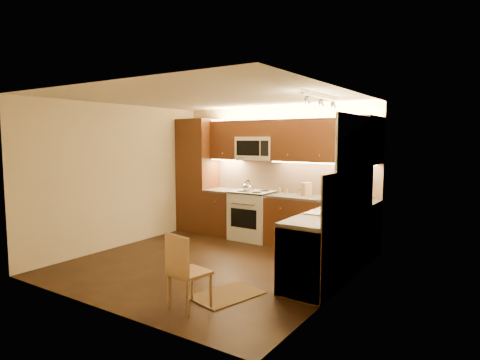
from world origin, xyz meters
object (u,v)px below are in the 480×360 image
Objects in this scene: sink at (333,206)px; dining_chair at (190,271)px; stove at (253,215)px; kettle at (248,186)px; knife_block at (306,189)px; soap_bottle at (356,204)px; toaster_oven at (337,191)px; microwave at (257,148)px.

sink is 2.25m from dining_chair.
stove is 1.07× the size of sink.
kettle is 1.12m from knife_block.
kettle is at bearing 169.19° from soap_bottle.
dining_chair is (-0.55, -3.13, -0.60)m from toaster_oven.
toaster_oven is at bearing 90.48° from dining_chair.
kettle is at bearing -149.33° from knife_block.
soap_bottle is (2.22, -0.84, 0.52)m from stove.
stove is 3.30m from dining_chair.
stove is 5.66× the size of soap_bottle.
microwave reaches higher than sink.
knife_block is at bearing 169.24° from toaster_oven.
microwave reaches higher than toaster_oven.
toaster_oven is at bearing -3.93° from microwave.
sink is at bearing -31.52° from knife_block.
microwave is at bearing 90.00° from stove.
knife_block is at bearing 101.29° from dining_chair.
sink is 5.29× the size of soap_bottle.
knife_block is at bearing -1.58° from microwave.
toaster_oven is at bearing 12.53° from knife_block.
stove is at bearing 150.64° from sink.
toaster_oven reaches higher than kettle.
microwave is (0.00, 0.14, 1.26)m from stove.
microwave is 3.23× the size of knife_block.
soap_bottle is at bearing 73.95° from dining_chair.
knife_block is 1.51m from soap_bottle.
soap_bottle reaches higher than stove.
microwave is 0.88× the size of dining_chair.
stove is 1.73m from toaster_oven.
sink is (2.00, -1.26, -0.74)m from microwave.
knife_block reaches higher than stove.
dining_chair is (1.09, -3.25, -1.29)m from microwave.
soap_bottle is (2.22, -0.97, -0.74)m from microwave.
stove is at bearing 166.64° from soap_bottle.
stove is at bearing 119.70° from dining_chair.
kettle is at bearing -178.96° from toaster_oven.
soap_bottle is at bearing -18.19° from knife_block.
toaster_oven reaches higher than stove.
soap_bottle reaches higher than sink.
knife_block is 0.27× the size of dining_chair.
stove reaches higher than dining_chair.
knife_block is at bearing 11.50° from kettle.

